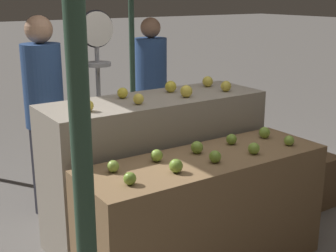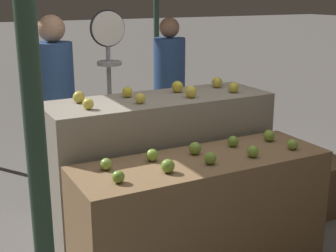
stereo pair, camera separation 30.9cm
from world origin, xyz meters
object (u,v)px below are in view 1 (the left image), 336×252
object	(u,v)px
person_vendor_at_scale	(44,102)
person_customer_left	(151,82)
wooden_crate_side	(305,179)
produce_scale	(98,67)

from	to	relation	value
person_vendor_at_scale	person_customer_left	xyz separation A→B (m)	(1.33, 0.53, -0.05)
person_vendor_at_scale	wooden_crate_side	size ratio (longest dim) A/B	3.68
person_customer_left	produce_scale	bearing A→B (deg)	38.43
person_vendor_at_scale	wooden_crate_side	xyz separation A→B (m)	(1.92, -1.06, -0.73)
produce_scale	wooden_crate_side	bearing A→B (deg)	-31.24
produce_scale	wooden_crate_side	size ratio (longest dim) A/B	3.76
wooden_crate_side	produce_scale	bearing A→B (deg)	148.76
produce_scale	person_customer_left	distance (m)	1.18
person_customer_left	wooden_crate_side	world-z (taller)	person_customer_left
person_customer_left	person_vendor_at_scale	bearing A→B (deg)	23.69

